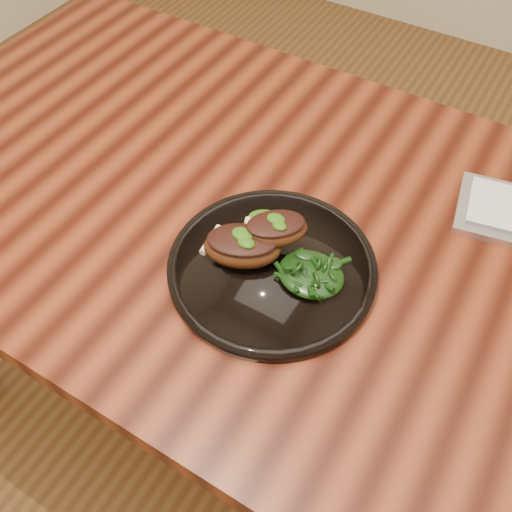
# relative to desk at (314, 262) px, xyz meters

# --- Properties ---
(desk) EXTENTS (1.60, 0.80, 0.75)m
(desk) POSITION_rel_desk_xyz_m (0.00, 0.00, 0.00)
(desk) COLOR black
(desk) RESTS_ON ground
(plate) EXTENTS (0.30, 0.30, 0.02)m
(plate) POSITION_rel_desk_xyz_m (-0.02, -0.11, 0.09)
(plate) COLOR black
(plate) RESTS_ON desk
(lamb_chop_front) EXTENTS (0.13, 0.11, 0.05)m
(lamb_chop_front) POSITION_rel_desk_xyz_m (-0.06, -0.12, 0.12)
(lamb_chop_front) COLOR #46210D
(lamb_chop_front) RESTS_ON plate
(lamb_chop_back) EXTENTS (0.11, 0.11, 0.04)m
(lamb_chop_back) POSITION_rel_desk_xyz_m (-0.03, -0.08, 0.14)
(lamb_chop_back) COLOR #46210D
(lamb_chop_back) RESTS_ON plate
(herb_smear) EXTENTS (0.08, 0.05, 0.00)m
(herb_smear) POSITION_rel_desk_xyz_m (-0.06, -0.04, 0.10)
(herb_smear) COLOR #194607
(herb_smear) RESTS_ON plate
(greens_heap) EXTENTS (0.09, 0.09, 0.04)m
(greens_heap) POSITION_rel_desk_xyz_m (0.04, -0.10, 0.12)
(greens_heap) COLOR black
(greens_heap) RESTS_ON plate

